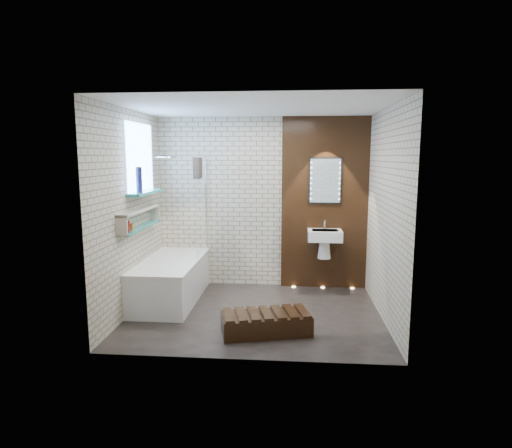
# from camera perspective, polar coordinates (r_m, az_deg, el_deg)

# --- Properties ---
(ground) EXTENTS (3.20, 3.20, 0.00)m
(ground) POSITION_cam_1_polar(r_m,az_deg,el_deg) (5.78, -0.13, -11.58)
(ground) COLOR black
(ground) RESTS_ON ground
(room_shell) EXTENTS (3.24, 3.20, 2.60)m
(room_shell) POSITION_cam_1_polar(r_m,az_deg,el_deg) (5.46, -0.13, 1.31)
(room_shell) COLOR #BDB096
(room_shell) RESTS_ON ground
(walnut_panel) EXTENTS (1.30, 0.06, 2.60)m
(walnut_panel) POSITION_cam_1_polar(r_m,az_deg,el_deg) (6.72, 8.91, 2.62)
(walnut_panel) COLOR black
(walnut_panel) RESTS_ON ground
(clerestory_window) EXTENTS (0.18, 1.00, 0.94)m
(clerestory_window) POSITION_cam_1_polar(r_m,az_deg,el_deg) (6.10, -14.83, 7.47)
(clerestory_window) COLOR #7FADE0
(clerestory_window) RESTS_ON room_shell
(display_niche) EXTENTS (0.14, 1.30, 0.26)m
(display_niche) POSITION_cam_1_polar(r_m,az_deg,el_deg) (5.95, -14.85, 0.66)
(display_niche) COLOR #227E76
(display_niche) RESTS_ON room_shell
(bathtub) EXTENTS (0.79, 1.74, 0.70)m
(bathtub) POSITION_cam_1_polar(r_m,az_deg,el_deg) (6.32, -10.98, -7.15)
(bathtub) COLOR white
(bathtub) RESTS_ON ground
(bath_screen) EXTENTS (0.01, 0.78, 1.40)m
(bath_screen) POSITION_cam_1_polar(r_m,az_deg,el_deg) (6.47, -7.16, 2.24)
(bath_screen) COLOR white
(bath_screen) RESTS_ON bathtub
(towel) EXTENTS (0.09, 0.23, 0.30)m
(towel) POSITION_cam_1_polar(r_m,az_deg,el_deg) (6.24, -7.62, 7.24)
(towel) COLOR #2A2522
(towel) RESTS_ON bath_screen
(shower_head) EXTENTS (0.18, 0.18, 0.02)m
(shower_head) POSITION_cam_1_polar(r_m,az_deg,el_deg) (6.59, -10.87, 8.55)
(shower_head) COLOR silver
(shower_head) RESTS_ON room_shell
(washbasin) EXTENTS (0.50, 0.36, 0.58)m
(washbasin) POSITION_cam_1_polar(r_m,az_deg,el_deg) (6.60, 8.93, -1.98)
(washbasin) COLOR white
(washbasin) RESTS_ON walnut_panel
(led_mirror) EXTENTS (0.50, 0.02, 0.70)m
(led_mirror) POSITION_cam_1_polar(r_m,az_deg,el_deg) (6.66, 9.01, 5.58)
(led_mirror) COLOR black
(led_mirror) RESTS_ON walnut_panel
(walnut_step) EXTENTS (1.09, 0.68, 0.22)m
(walnut_step) POSITION_cam_1_polar(r_m,az_deg,el_deg) (5.15, 1.31, -12.84)
(walnut_step) COLOR black
(walnut_step) RESTS_ON ground
(niche_bottles) EXTENTS (0.06, 0.20, 0.14)m
(niche_bottles) POSITION_cam_1_polar(r_m,az_deg,el_deg) (5.56, -16.30, -0.32)
(niche_bottles) COLOR #B6601C
(niche_bottles) RESTS_ON display_niche
(sill_vases) EXTENTS (0.08, 0.08, 0.33)m
(sill_vases) POSITION_cam_1_polar(r_m,az_deg,el_deg) (5.83, -15.00, 5.59)
(sill_vases) COLOR #15153A
(sill_vases) RESTS_ON clerestory_window
(floor_uplights) EXTENTS (0.96, 0.06, 0.01)m
(floor_uplights) POSITION_cam_1_polar(r_m,az_deg,el_deg) (6.91, 8.70, -8.18)
(floor_uplights) COLOR #FFD899
(floor_uplights) RESTS_ON ground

